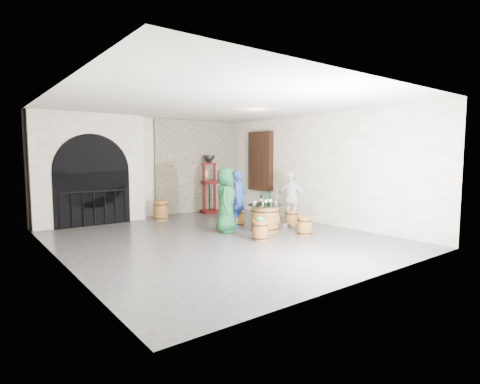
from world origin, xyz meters
TOP-DOWN VIEW (x-y plane):
  - ground at (0.00, 0.00)m, footprint 8.00×8.00m
  - wall_back at (0.00, 4.00)m, footprint 8.00×0.00m
  - wall_front at (0.00, -4.00)m, footprint 8.00×0.00m
  - wall_left at (-3.50, 0.00)m, footprint 0.00×8.00m
  - wall_right at (3.50, 0.00)m, footprint 0.00×8.00m
  - ceiling at (0.00, 0.00)m, footprint 8.00×8.00m
  - stone_facing_panel at (1.80, 3.94)m, footprint 3.20×0.12m
  - arched_opening at (-1.90, 3.74)m, footprint 3.10×0.60m
  - shuttered_window at (3.38, 2.40)m, footprint 0.23×1.10m
  - barrel_table at (1.40, -0.13)m, footprint 0.92×0.92m
  - barrel_stool_left at (0.51, 0.45)m, footprint 0.39×0.39m
  - barrel_stool_far at (1.30, 0.92)m, footprint 0.39×0.39m
  - barrel_stool_right at (2.45, -0.05)m, footprint 0.39×0.39m
  - barrel_stool_near_right at (1.88, -1.07)m, footprint 0.39×0.39m
  - barrel_stool_near_left at (0.61, -0.84)m, footprint 0.39×0.39m
  - green_cap at (0.62, -0.84)m, footprint 0.23×0.18m
  - person_green at (0.53, 0.44)m, footprint 0.95×0.96m
  - person_blue at (1.31, 0.88)m, footprint 0.68×0.61m
  - person_white at (2.40, -0.05)m, footprint 0.66×0.98m
  - wine_bottle_left at (1.39, -0.15)m, footprint 0.08×0.08m
  - wine_bottle_center at (1.56, -0.13)m, footprint 0.08×0.08m
  - wine_bottle_right at (1.43, 0.08)m, footprint 0.08×0.08m
  - tasting_glass_a at (1.15, -0.32)m, footprint 0.05×0.05m
  - tasting_glass_b at (1.67, -0.07)m, footprint 0.05×0.05m
  - tasting_glass_c at (1.23, 0.07)m, footprint 0.05×0.05m
  - tasting_glass_d at (1.50, 0.11)m, footprint 0.05×0.05m
  - tasting_glass_e at (1.61, -0.31)m, footprint 0.05×0.05m
  - tasting_glass_f at (1.03, -0.11)m, footprint 0.05×0.05m
  - side_barrel at (-0.04, 3.06)m, footprint 0.47×0.47m
  - corking_press at (2.01, 3.51)m, footprint 0.83×0.48m
  - control_box at (2.05, 3.86)m, footprint 0.18×0.10m

SIDE VIEW (x-z plane):
  - ground at x=0.00m, z-range 0.00..0.00m
  - barrel_stool_left at x=0.51m, z-range 0.00..0.47m
  - barrel_stool_far at x=1.30m, z-range 0.00..0.47m
  - barrel_stool_right at x=2.45m, z-range 0.00..0.47m
  - barrel_stool_near_right at x=1.88m, z-range 0.00..0.47m
  - barrel_stool_near_left at x=0.61m, z-range 0.00..0.47m
  - side_barrel at x=-0.04m, z-range 0.00..0.62m
  - barrel_table at x=1.40m, z-range 0.00..0.71m
  - green_cap at x=0.62m, z-range 0.46..0.56m
  - tasting_glass_a at x=1.15m, z-range 0.71..0.81m
  - tasting_glass_b at x=1.67m, z-range 0.71..0.81m
  - tasting_glass_c at x=1.23m, z-range 0.71..0.81m
  - tasting_glass_d at x=1.50m, z-range 0.71..0.81m
  - tasting_glass_e at x=1.61m, z-range 0.71..0.81m
  - tasting_glass_f at x=1.03m, z-range 0.71..0.81m
  - person_white at x=2.40m, z-range 0.00..1.55m
  - person_blue at x=1.31m, z-range 0.00..1.57m
  - person_green at x=0.53m, z-range 0.00..1.68m
  - wine_bottle_left at x=1.39m, z-range 0.68..1.01m
  - wine_bottle_center at x=1.56m, z-range 0.68..1.01m
  - wine_bottle_right at x=1.43m, z-range 0.68..1.01m
  - corking_press at x=2.01m, z-range 0.16..2.16m
  - control_box at x=2.05m, z-range 1.24..1.46m
  - arched_opening at x=-1.90m, z-range -0.01..3.18m
  - wall_back at x=0.00m, z-range -2.40..5.60m
  - wall_front at x=0.00m, z-range -2.40..5.60m
  - wall_left at x=-3.50m, z-range -2.40..5.60m
  - wall_right at x=3.50m, z-range -2.40..5.60m
  - stone_facing_panel at x=1.80m, z-range 0.01..3.19m
  - shuttered_window at x=3.38m, z-range 0.80..2.80m
  - ceiling at x=0.00m, z-range 3.20..3.20m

